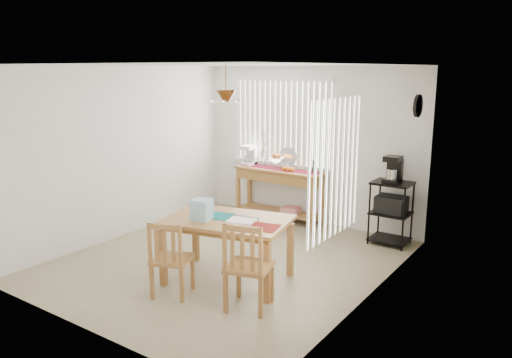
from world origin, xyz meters
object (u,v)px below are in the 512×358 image
Objects in this scene: wire_cart at (391,207)px; chair_left at (171,259)px; cart_items at (394,170)px; sideboard at (280,182)px; chair_right at (248,267)px; dining_table at (228,226)px.

wire_cart reaches higher than chair_left.
chair_left is at bearing -114.76° from cart_items.
chair_right reaches higher than sideboard.
sideboard is 1.76× the size of chair_left.
dining_table is at bearing -116.30° from wire_cart.
wire_cart is 1.05× the size of chair_left.
sideboard is 3.33m from chair_right.
chair_right is at bearing -63.91° from sideboard.
wire_cart is 0.95× the size of chair_right.
cart_items is at bearing 90.00° from wire_cart.
chair_right is (-0.53, -2.89, -0.08)m from wire_cart.
sideboard is 2.62m from dining_table.
sideboard is 2.00m from wire_cart.
cart_items reaches higher than sideboard.
cart_items is at bearing 79.60° from chair_right.
wire_cart is 0.55m from cart_items.
chair_right is (1.46, -2.98, -0.18)m from sideboard.
sideboard is 1.68× the size of wire_cart.
chair_right reaches higher than dining_table.
dining_table is (-1.18, -2.39, 0.13)m from wire_cart.
wire_cart reaches higher than dining_table.
dining_table is (-1.18, -2.40, -0.43)m from cart_items.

